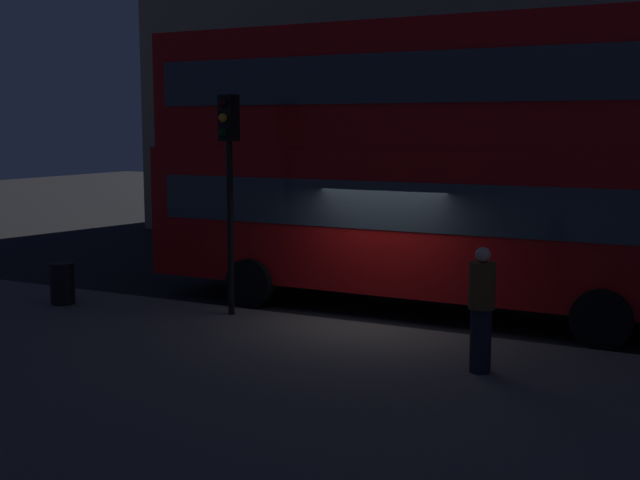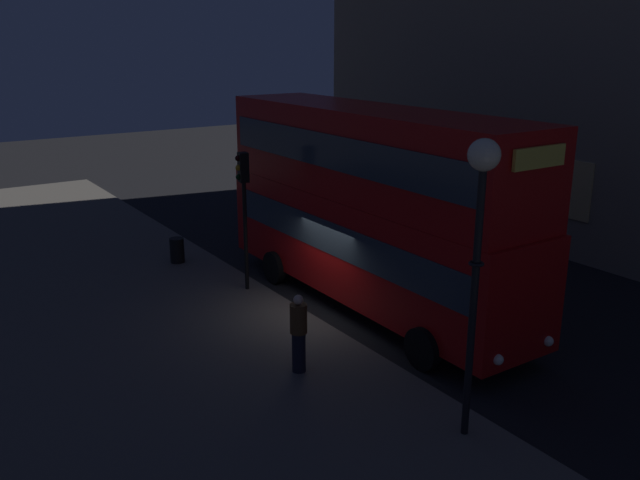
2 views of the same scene
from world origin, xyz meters
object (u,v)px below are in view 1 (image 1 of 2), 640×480
object	(u,v)px
traffic_light_near_kerb	(229,158)
pedestrian	(481,308)
double_decker_bus	(417,156)
litter_bin	(62,283)

from	to	relation	value
traffic_light_near_kerb	pedestrian	distance (m)	5.83
double_decker_bus	traffic_light_near_kerb	size ratio (longest dim) A/B	2.73
double_decker_bus	litter_bin	size ratio (longest dim) A/B	13.49
double_decker_bus	pedestrian	bearing A→B (deg)	-57.10
traffic_light_near_kerb	litter_bin	size ratio (longest dim) A/B	4.94
double_decker_bus	traffic_light_near_kerb	world-z (taller)	double_decker_bus
double_decker_bus	traffic_light_near_kerb	xyz separation A→B (m)	(-2.81, -2.39, -0.02)
double_decker_bus	litter_bin	distance (m)	7.54
traffic_light_near_kerb	double_decker_bus	bearing A→B (deg)	50.03
pedestrian	litter_bin	world-z (taller)	pedestrian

